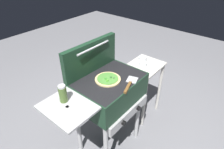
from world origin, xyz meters
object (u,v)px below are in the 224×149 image
(topping_bowl_near, at_px, (143,64))
(prep_table, at_px, (143,80))
(topping_bowl_far, at_px, (142,59))
(sauce_jar, at_px, (63,94))
(pizza_veggie, at_px, (108,79))
(grill, at_px, (108,92))
(spatula, at_px, (130,84))

(topping_bowl_near, bearing_deg, prep_table, -26.54)
(topping_bowl_far, bearing_deg, sauce_jar, -179.25)
(topping_bowl_near, height_order, topping_bowl_far, same)
(pizza_veggie, distance_m, topping_bowl_far, 0.78)
(grill, distance_m, topping_bowl_far, 0.76)
(spatula, height_order, topping_bowl_far, spatula)
(grill, xyz_separation_m, spatula, (0.06, -0.20, 0.15))
(sauce_jar, relative_size, spatula, 0.56)
(grill, xyz_separation_m, sauce_jar, (-0.44, 0.07, 0.22))
(prep_table, relative_size, topping_bowl_far, 7.35)
(grill, relative_size, topping_bowl_far, 9.48)
(topping_bowl_near, bearing_deg, pizza_veggie, -178.29)
(pizza_veggie, xyz_separation_m, sauce_jar, (-0.44, 0.08, 0.06))
(sauce_jar, xyz_separation_m, topping_bowl_near, (1.09, -0.06, -0.21))
(grill, bearing_deg, topping_bowl_far, 6.78)
(grill, bearing_deg, pizza_veggie, -141.52)
(sauce_jar, relative_size, topping_bowl_near, 1.57)
(sauce_jar, distance_m, topping_bowl_near, 1.11)
(grill, relative_size, spatula, 3.62)
(grill, xyz_separation_m, pizza_veggie, (-0.00, -0.00, 0.15))
(topping_bowl_far, bearing_deg, prep_table, -133.97)
(topping_bowl_far, bearing_deg, grill, -173.22)
(sauce_jar, distance_m, topping_bowl_far, 1.21)
(pizza_veggie, bearing_deg, spatula, -72.01)
(grill, relative_size, prep_table, 1.29)
(grill, distance_m, topping_bowl_near, 0.65)
(sauce_jar, xyz_separation_m, prep_table, (1.11, -0.07, -0.44))
(sauce_jar, distance_m, prep_table, 1.20)
(pizza_veggie, bearing_deg, grill, 38.48)
(spatula, distance_m, topping_bowl_near, 0.64)
(grill, xyz_separation_m, prep_table, (0.67, 0.00, -0.22))
(pizza_veggie, xyz_separation_m, prep_table, (0.68, 0.01, -0.38))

